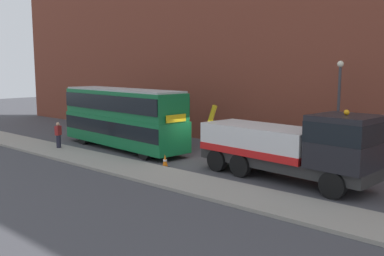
{
  "coord_description": "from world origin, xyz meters",
  "views": [
    {
      "loc": [
        15.66,
        -18.64,
        5.41
      ],
      "look_at": [
        -0.28,
        -0.54,
        2.0
      ],
      "focal_mm": 39.55,
      "sensor_mm": 36.0,
      "label": 1
    }
  ],
  "objects_px": {
    "double_decker_bus": "(122,116)",
    "street_lamp": "(339,103)",
    "pedestrian_onlooker": "(58,135)",
    "recovery_tow_truck": "(291,145)",
    "traffic_cone_near_bus": "(165,161)"
  },
  "relations": [
    {
      "from": "double_decker_bus",
      "to": "pedestrian_onlooker",
      "type": "xyz_separation_m",
      "value": [
        -2.84,
        -3.12,
        -1.25
      ]
    },
    {
      "from": "traffic_cone_near_bus",
      "to": "street_lamp",
      "type": "xyz_separation_m",
      "value": [
        6.77,
        6.94,
        3.13
      ]
    },
    {
      "from": "double_decker_bus",
      "to": "street_lamp",
      "type": "distance_m",
      "value": 13.82
    },
    {
      "from": "recovery_tow_truck",
      "to": "traffic_cone_near_bus",
      "type": "bearing_deg",
      "value": -158.34
    },
    {
      "from": "recovery_tow_truck",
      "to": "double_decker_bus",
      "type": "xyz_separation_m",
      "value": [
        -12.63,
        0.04,
        0.47
      ]
    },
    {
      "from": "traffic_cone_near_bus",
      "to": "pedestrian_onlooker",
      "type": "bearing_deg",
      "value": -172.77
    },
    {
      "from": "street_lamp",
      "to": "traffic_cone_near_bus",
      "type": "bearing_deg",
      "value": -134.32
    },
    {
      "from": "double_decker_bus",
      "to": "street_lamp",
      "type": "xyz_separation_m",
      "value": [
        12.84,
        4.94,
        1.24
      ]
    },
    {
      "from": "pedestrian_onlooker",
      "to": "traffic_cone_near_bus",
      "type": "height_order",
      "value": "pedestrian_onlooker"
    },
    {
      "from": "recovery_tow_truck",
      "to": "pedestrian_onlooker",
      "type": "bearing_deg",
      "value": -163.63
    },
    {
      "from": "double_decker_bus",
      "to": "pedestrian_onlooker",
      "type": "height_order",
      "value": "double_decker_bus"
    },
    {
      "from": "recovery_tow_truck",
      "to": "street_lamp",
      "type": "xyz_separation_m",
      "value": [
        0.21,
        4.99,
        1.71
      ]
    },
    {
      "from": "double_decker_bus",
      "to": "street_lamp",
      "type": "height_order",
      "value": "street_lamp"
    },
    {
      "from": "street_lamp",
      "to": "pedestrian_onlooker",
      "type": "bearing_deg",
      "value": -152.78
    },
    {
      "from": "double_decker_bus",
      "to": "recovery_tow_truck",
      "type": "bearing_deg",
      "value": 4.91
    }
  ]
}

